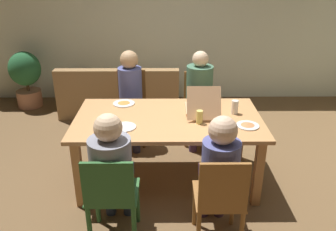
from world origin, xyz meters
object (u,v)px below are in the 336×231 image
chair_3 (220,198)px  drinking_glass_1 (200,117)px  person_1 (200,91)px  plate_1 (248,125)px  person_3 (219,167)px  dining_table (168,125)px  drinking_glass_0 (235,107)px  chair_2 (132,103)px  couch (120,96)px  pizza_box_0 (202,107)px  chair_0 (111,196)px  person_0 (112,164)px  person_2 (130,92)px  plate_0 (124,127)px  plate_2 (124,103)px  chair_1 (198,106)px  potted_plant (26,76)px

chair_3 → drinking_glass_1: (-0.10, 0.87, 0.33)m
person_1 → plate_1: size_ratio=5.49×
person_3 → plate_1: bearing=59.9°
dining_table → drinking_glass_0: 0.73m
chair_2 → plate_1: chair_2 is taller
drinking_glass_0 → plate_1: bearing=-76.5°
chair_3 → couch: (-1.16, 2.95, -0.23)m
plate_1 → couch: (-1.54, 2.15, -0.50)m
pizza_box_0 → chair_2: bearing=134.5°
chair_3 → pizza_box_0: bearing=92.4°
chair_0 → person_3: person_3 is taller
plate_1 → drinking_glass_1: size_ratio=1.63×
person_0 → plate_1: person_0 is taller
person_1 → couch: size_ratio=0.67×
chair_3 → drinking_glass_1: drinking_glass_1 is taller
person_2 → plate_1: size_ratio=5.54×
person_0 → drinking_glass_0: size_ratio=8.03×
person_1 → plate_1: (0.37, -1.10, 0.05)m
plate_1 → chair_3: bearing=-115.0°
drinking_glass_0 → chair_3: bearing=-105.0°
plate_0 → drinking_glass_1: (0.74, 0.09, 0.06)m
plate_0 → couch: (-0.32, 2.18, -0.49)m
plate_0 → plate_2: bearing=96.6°
dining_table → person_0: bearing=-120.3°
chair_2 → plate_0: 1.26m
person_0 → pizza_box_0: size_ratio=2.35×
person_2 → plate_1: person_2 is taller
person_1 → plate_0: (-0.84, -1.12, 0.04)m
person_2 → chair_3: size_ratio=1.39×
dining_table → drinking_glass_1: bearing=-25.7°
dining_table → pizza_box_0: pizza_box_0 is taller
couch → chair_0: bearing=-84.5°
person_3 → drinking_glass_0: size_ratio=8.05×
dining_table → person_1: bearing=65.0°
chair_0 → chair_3: 0.89m
chair_1 → person_1: size_ratio=0.74×
person_3 → drinking_glass_1: person_3 is taller
person_1 → chair_3: person_1 is taller
chair_2 → potted_plant: chair_2 is taller
drinking_glass_0 → couch: (-1.46, 1.84, -0.56)m
drinking_glass_0 → couch: bearing=128.4°
chair_1 → couch: chair_1 is taller
person_2 → pizza_box_0: person_2 is taller
couch → person_1: bearing=-42.2°
person_0 → couch: person_0 is taller
plate_2 → drinking_glass_0: bearing=-13.1°
person_0 → chair_0: bearing=-90.0°
dining_table → couch: 2.11m
chair_0 → drinking_glass_0: 1.62m
chair_0 → person_0: (-0.00, 0.13, 0.22)m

